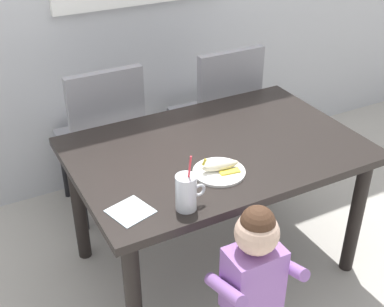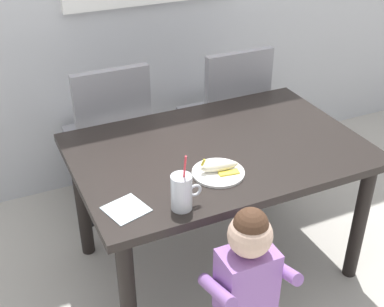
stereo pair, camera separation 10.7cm
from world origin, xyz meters
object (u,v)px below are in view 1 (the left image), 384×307
(milk_cup, at_px, (186,194))
(snack_plate, at_px, (219,172))
(dining_chair_left, at_px, (103,134))
(peeled_banana, at_px, (221,166))
(dining_chair_right, at_px, (219,110))
(dining_table, at_px, (216,164))
(toddler_standing, at_px, (254,273))
(paper_napkin, at_px, (130,211))

(milk_cup, bearing_deg, snack_plate, 33.02)
(dining_chair_left, bearing_deg, milk_cup, 89.38)
(snack_plate, height_order, peeled_banana, peeled_banana)
(dining_chair_right, xyz_separation_m, milk_cup, (-0.75, -1.01, 0.25))
(dining_table, relative_size, snack_plate, 5.95)
(dining_table, bearing_deg, peeled_banana, -116.11)
(milk_cup, bearing_deg, toddler_standing, -58.31)
(peeled_banana, bearing_deg, paper_napkin, -170.02)
(dining_table, relative_size, paper_napkin, 9.12)
(dining_table, xyz_separation_m, paper_napkin, (-0.55, -0.28, 0.10))
(dining_chair_right, relative_size, snack_plate, 4.17)
(milk_cup, bearing_deg, dining_table, 45.87)
(snack_plate, xyz_separation_m, peeled_banana, (0.01, 0.01, 0.03))
(dining_table, bearing_deg, dining_chair_left, 115.95)
(dining_chair_right, height_order, toddler_standing, dining_chair_right)
(dining_chair_left, relative_size, paper_napkin, 6.40)
(toddler_standing, relative_size, peeled_banana, 4.80)
(milk_cup, distance_m, peeled_banana, 0.30)
(peeled_banana, bearing_deg, snack_plate, -154.56)
(dining_chair_right, bearing_deg, milk_cup, 53.21)
(dining_chair_left, height_order, paper_napkin, dining_chair_left)
(dining_chair_right, distance_m, milk_cup, 1.28)
(dining_chair_left, xyz_separation_m, peeled_banana, (0.24, -0.89, 0.21))
(milk_cup, bearing_deg, dining_chair_right, 53.21)
(snack_plate, relative_size, peeled_banana, 1.32)
(dining_chair_left, height_order, milk_cup, milk_cup)
(toddler_standing, bearing_deg, dining_chair_left, 96.39)
(milk_cup, xyz_separation_m, snack_plate, (0.24, 0.16, -0.06))
(milk_cup, relative_size, paper_napkin, 1.68)
(dining_table, distance_m, milk_cup, 0.53)
(milk_cup, bearing_deg, paper_napkin, 158.02)
(peeled_banana, xyz_separation_m, paper_napkin, (-0.46, -0.08, -0.03))
(dining_chair_left, xyz_separation_m, milk_cup, (-0.01, -1.06, 0.25))
(dining_table, xyz_separation_m, dining_chair_right, (0.40, 0.65, -0.09))
(toddler_standing, distance_m, paper_napkin, 0.53)
(dining_chair_right, relative_size, peeled_banana, 5.50)
(paper_napkin, bearing_deg, milk_cup, -21.98)
(snack_plate, distance_m, paper_napkin, 0.45)
(toddler_standing, bearing_deg, peeled_banana, 77.34)
(dining_chair_right, xyz_separation_m, toddler_standing, (-0.60, -1.27, -0.02))
(dining_table, xyz_separation_m, milk_cup, (-0.35, -0.36, 0.16))
(dining_chair_left, distance_m, paper_napkin, 1.02)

